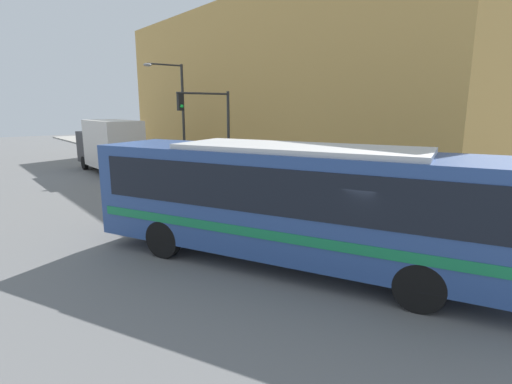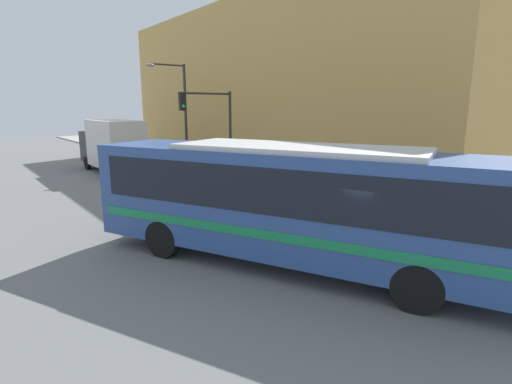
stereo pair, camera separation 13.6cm
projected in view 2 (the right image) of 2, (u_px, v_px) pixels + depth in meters
ground_plane at (350, 275)px, 10.19m from camera, size 120.00×120.00×0.00m
sidewalk at (187, 164)px, 29.28m from camera, size 3.14×70.00×0.14m
building_facade at (268, 87)px, 28.03m from camera, size 6.00×30.68×11.04m
city_bus at (296, 198)px, 10.37m from camera, size 7.08×11.55×3.24m
delivery_truck at (112, 145)px, 25.73m from camera, size 2.26×6.92×3.37m
fire_hydrant at (397, 209)px, 14.70m from camera, size 0.26×0.34×0.72m
traffic_light_pole at (213, 119)px, 22.04m from camera, size 3.28×0.35×4.91m
parking_meter at (301, 177)px, 18.52m from camera, size 0.14×0.14×1.28m
street_lamp at (180, 106)px, 26.69m from camera, size 2.73×0.28×6.81m
pedestrian_near_corner at (277, 168)px, 21.18m from camera, size 0.34×0.34×1.70m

